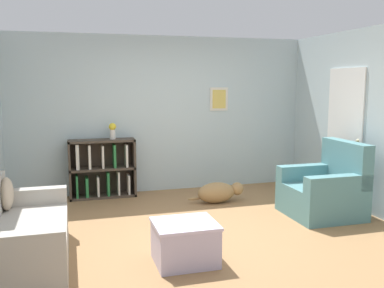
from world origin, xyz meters
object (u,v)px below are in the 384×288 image
at_px(bookshelf, 102,169).
at_px(vase, 112,130).
at_px(dog, 219,192).
at_px(couch, 18,237).
at_px(recliner_chair, 326,190).
at_px(coffee_table, 185,241).

distance_m(bookshelf, vase, 0.65).
bearing_deg(dog, couch, -149.11).
height_order(recliner_chair, dog, recliner_chair).
distance_m(couch, dog, 3.16).
xyz_separation_m(dog, vase, (-1.51, 0.83, 0.92)).
bearing_deg(recliner_chair, vase, 146.26).
bearing_deg(couch, vase, 63.95).
bearing_deg(dog, recliner_chair, -39.27).
xyz_separation_m(couch, recliner_chair, (3.92, 0.62, 0.05)).
distance_m(recliner_chair, dog, 1.59).
relative_size(bookshelf, coffee_table, 1.64).
xyz_separation_m(bookshelf, recliner_chair, (2.91, -1.84, -0.10)).
distance_m(recliner_chair, vase, 3.36).
bearing_deg(vase, coffee_table, -81.20).
xyz_separation_m(recliner_chair, vase, (-2.73, 1.82, 0.73)).
distance_m(couch, bookshelf, 2.67).
height_order(recliner_chair, coffee_table, recliner_chair).
bearing_deg(bookshelf, couch, -112.27).
height_order(couch, vase, vase).
xyz_separation_m(bookshelf, coffee_table, (0.62, -2.84, -0.23)).
relative_size(bookshelf, recliner_chair, 1.02).
xyz_separation_m(coffee_table, dog, (1.07, 1.99, -0.06)).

